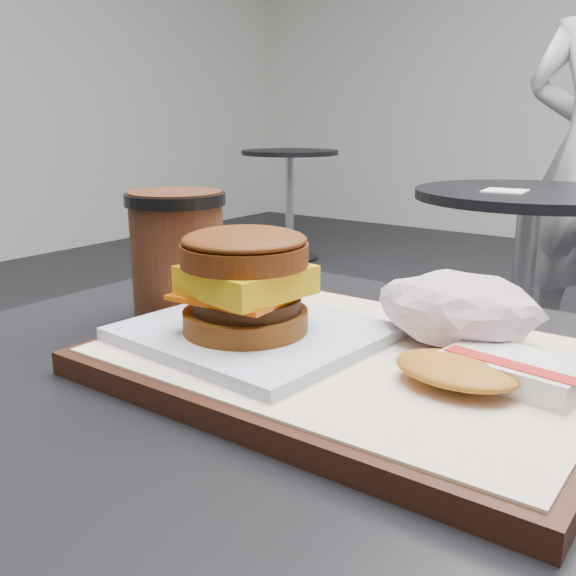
# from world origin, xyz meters

# --- Properties ---
(serving_tray) EXTENTS (0.38, 0.28, 0.02)m
(serving_tray) POSITION_xyz_m (-0.02, 0.03, 0.78)
(serving_tray) COLOR black
(serving_tray) RESTS_ON customer_table
(breakfast_sandwich) EXTENTS (0.20, 0.18, 0.09)m
(breakfast_sandwich) POSITION_xyz_m (-0.10, -0.01, 0.83)
(breakfast_sandwich) COLOR white
(breakfast_sandwich) RESTS_ON serving_tray
(hash_brown) EXTENTS (0.12, 0.10, 0.02)m
(hash_brown) POSITION_xyz_m (0.09, 0.02, 0.80)
(hash_brown) COLOR white
(hash_brown) RESTS_ON serving_tray
(crumpled_wrapper) EXTENTS (0.13, 0.10, 0.06)m
(crumpled_wrapper) POSITION_xyz_m (0.04, 0.09, 0.82)
(crumpled_wrapper) COLOR silver
(crumpled_wrapper) RESTS_ON serving_tray
(coffee_cup) EXTENTS (0.10, 0.10, 0.13)m
(coffee_cup) POSITION_xyz_m (-0.23, 0.04, 0.84)
(coffee_cup) COLOR #421E10
(coffee_cup) RESTS_ON customer_table
(neighbor_table) EXTENTS (0.70, 0.70, 0.75)m
(neighbor_table) POSITION_xyz_m (-0.35, 1.65, 0.55)
(neighbor_table) COLOR black
(neighbor_table) RESTS_ON ground
(napkin) EXTENTS (0.13, 0.13, 0.00)m
(napkin) POSITION_xyz_m (-0.40, 1.56, 0.75)
(napkin) COLOR white
(napkin) RESTS_ON neighbor_table
(bg_table_mid) EXTENTS (0.66, 0.66, 0.75)m
(bg_table_mid) POSITION_xyz_m (-2.40, 3.20, 0.56)
(bg_table_mid) COLOR black
(bg_table_mid) RESTS_ON ground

